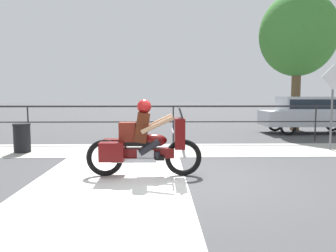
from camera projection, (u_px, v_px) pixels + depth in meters
name	position (u px, v px, depth m)	size (l,w,h in m)	color
ground_plane	(184.00, 179.00, 6.48)	(120.00, 120.00, 0.00)	#424244
sidewalk_band	(176.00, 150.00, 9.87)	(44.00, 2.40, 0.01)	#A8A59E
crosswalk_band	(109.00, 182.00, 6.25)	(2.97, 6.00, 0.01)	silver
fence_railing	(173.00, 113.00, 11.55)	(36.00, 0.05, 1.29)	#232326
motorcycle	(143.00, 143.00, 6.69)	(2.37, 0.76, 1.57)	black
parked_car	(310.00, 112.00, 14.11)	(4.27, 1.65, 1.58)	#B7BCC4
trash_bin	(22.00, 138.00, 9.43)	(0.49, 0.49, 0.84)	black
street_sign	(333.00, 96.00, 9.75)	(0.75, 0.06, 2.56)	slate
tree_behind_sign	(298.00, 35.00, 15.03)	(3.48, 3.48, 6.36)	brown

